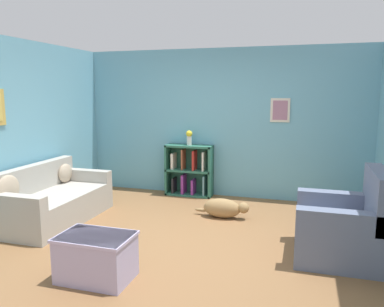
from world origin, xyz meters
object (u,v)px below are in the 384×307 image
coffee_table (96,256)px  dog (224,208)px  vase (189,137)px  recliner_chair (345,228)px  bookshelf (189,171)px  couch (52,201)px

coffee_table → dog: size_ratio=0.87×
coffee_table → dog: 2.34m
coffee_table → vase: size_ratio=2.77×
coffee_table → recliner_chair: bearing=27.2°
bookshelf → vase: size_ratio=3.49×
bookshelf → dog: bookshelf is taller
couch → vase: 2.52m
coffee_table → dog: (0.83, 2.19, -0.10)m
recliner_chair → dog: (-1.58, 0.95, -0.21)m
dog → vase: (-0.85, 1.03, 0.92)m
dog → vase: bearing=129.7°
dog → vase: 1.62m
couch → coffee_table: (1.53, -1.34, -0.05)m
bookshelf → coffee_table: (0.03, -3.24, -0.20)m
couch → vase: bearing=51.2°
bookshelf → recliner_chair: size_ratio=0.90×
couch → recliner_chair: 3.94m
coffee_table → dog: coffee_table is taller
couch → bookshelf: (1.50, 1.89, 0.15)m
dog → recliner_chair: bearing=-30.9°
couch → recliner_chair: size_ratio=1.70×
bookshelf → vase: bearing=-78.0°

